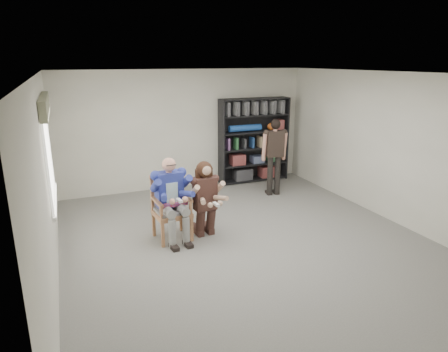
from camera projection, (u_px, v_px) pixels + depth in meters
name	position (u px, v px, depth m)	size (l,w,h in m)	color
room_shell	(250.00, 163.00, 6.40)	(6.00, 7.00, 2.80)	beige
floor	(248.00, 243.00, 6.79)	(6.00, 7.00, 0.01)	slate
window_left	(50.00, 152.00, 6.16)	(0.16, 2.00, 1.75)	white
armchair	(172.00, 208.00, 6.81)	(0.65, 0.63, 1.12)	#9A5E3D
seated_man	(171.00, 199.00, 6.77)	(0.63, 0.87, 1.45)	navy
kneeling_woman	(206.00, 200.00, 6.89)	(0.56, 0.89, 1.33)	#3B211E
bookshelf	(254.00, 140.00, 10.03)	(1.80, 0.38, 2.10)	black
standing_man	(274.00, 158.00, 9.00)	(0.54, 0.30, 1.74)	black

